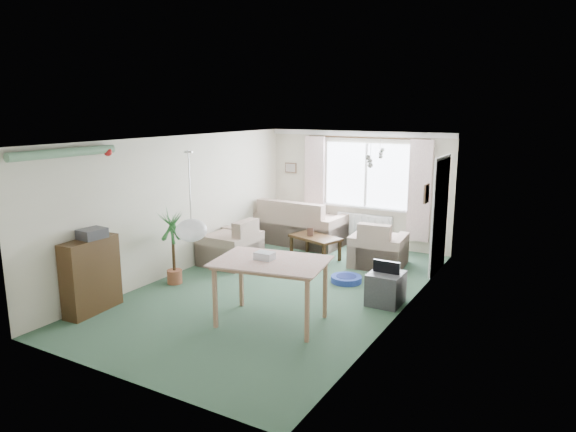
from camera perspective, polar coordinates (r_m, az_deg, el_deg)
The scene contains 25 objects.
ground at distance 8.35m, azimuth -1.03°, elevation -8.11°, with size 6.50×6.50×0.00m, color #30513B.
window at distance 10.76m, azimuth 8.72°, elevation 4.52°, with size 1.80×0.03×1.30m, color white.
curtain_rod at distance 10.62m, azimuth 8.69°, elevation 8.59°, with size 2.60×0.03×0.03m, color black.
curtain_left at distance 11.16m, azimuth 2.98°, elevation 3.71°, with size 0.45×0.08×2.00m, color beige.
curtain_right at distance 10.35m, azimuth 14.43°, elevation 2.70°, with size 0.45×0.08×2.00m, color beige.
radiator at distance 10.92m, azimuth 8.46°, elevation -1.24°, with size 1.20×0.10×0.55m, color white.
doorway at distance 9.36m, azimuth 16.56°, elevation -0.06°, with size 0.03×0.95×2.00m, color black.
pendant_lamp at distance 6.02m, azimuth -10.69°, elevation -1.56°, with size 0.36×0.36×0.36m, color white.
tinsel_garland at distance 7.44m, azimuth -23.58°, elevation 6.45°, with size 1.60×1.60×0.12m, color #196626.
bauble_cluster_a at distance 8.13m, azimuth 10.18°, elevation 7.21°, with size 0.20×0.20×0.20m, color silver.
bauble_cluster_b at distance 6.91m, azimuth 9.15°, elevation 6.45°, with size 0.20×0.20×0.20m, color silver.
wall_picture_back at distance 11.52m, azimuth 0.32°, elevation 5.38°, with size 0.28×0.03×0.22m, color brown.
wall_picture_right at distance 8.30m, azimuth 15.14°, elevation 2.42°, with size 0.03×0.24×0.30m, color brown.
sofa at distance 11.04m, azimuth 1.35°, elevation -0.54°, with size 1.91×1.01×0.96m, color #BAA88C.
armchair_corner at distance 9.60m, azimuth 10.05°, elevation -2.97°, with size 0.95×0.90×0.85m, color #C2A892.
armchair_left at distance 9.62m, azimuth -6.43°, elevation -2.80°, with size 0.96×0.91×0.86m, color beige.
coffee_table at distance 9.95m, azimuth 3.03°, elevation -3.49°, with size 0.97×0.54×0.44m, color black.
photo_frame at distance 9.91m, azimuth 2.49°, elevation -1.78°, with size 0.12×0.02×0.16m, color #4E3228.
bookshelf at distance 7.82m, azimuth -21.03°, elevation -6.20°, with size 0.29×0.87×1.07m, color black.
hifi_box at distance 7.68m, azimuth -20.93°, elevation -1.84°, with size 0.28×0.35×0.14m, color #38373C.
houseplant at distance 8.64m, azimuth -12.63°, elevation -3.43°, with size 0.53×0.53×1.23m, color #1F4E1B.
dining_table at distance 6.98m, azimuth -1.86°, elevation -8.48°, with size 1.37×0.91×0.86m, color #A48859.
gift_box at distance 6.88m, azimuth -2.62°, elevation -4.51°, with size 0.25×0.18×0.12m, color silver.
tv_cube at distance 7.82m, azimuth 10.80°, elevation -7.90°, with size 0.48×0.53×0.48m, color #313236.
pet_bed at distance 8.71m, azimuth 6.49°, elevation -6.98°, with size 0.51×0.51×0.10m, color navy.
Camera 1 is at (4.02, -6.74, 2.86)m, focal length 32.00 mm.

